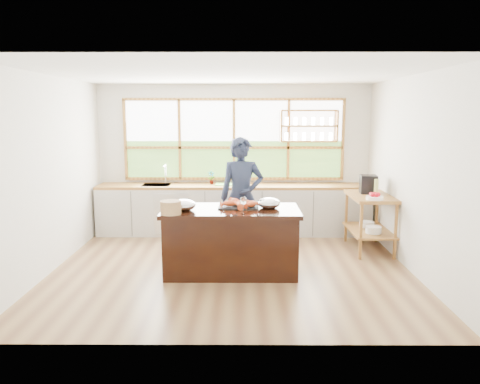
{
  "coord_description": "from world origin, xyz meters",
  "views": [
    {
      "loc": [
        0.15,
        -6.4,
        2.19
      ],
      "look_at": [
        0.12,
        0.15,
        1.07
      ],
      "focal_mm": 35.0,
      "sensor_mm": 36.0,
      "label": 1
    }
  ],
  "objects_px": {
    "island": "(231,241)",
    "cook": "(242,197)",
    "wicker_basket": "(171,208)",
    "espresso_machine": "(368,184)"
  },
  "relations": [
    {
      "from": "island",
      "to": "espresso_machine",
      "type": "bearing_deg",
      "value": 30.05
    },
    {
      "from": "wicker_basket",
      "to": "island",
      "type": "bearing_deg",
      "value": 23.59
    },
    {
      "from": "espresso_machine",
      "to": "wicker_basket",
      "type": "xyz_separation_m",
      "value": [
        -2.95,
        -1.6,
        -0.06
      ]
    },
    {
      "from": "cook",
      "to": "espresso_machine",
      "type": "relative_size",
      "value": 6.24
    },
    {
      "from": "island",
      "to": "cook",
      "type": "bearing_deg",
      "value": 79.97
    },
    {
      "from": "island",
      "to": "wicker_basket",
      "type": "relative_size",
      "value": 6.89
    },
    {
      "from": "island",
      "to": "cook",
      "type": "height_order",
      "value": "cook"
    },
    {
      "from": "island",
      "to": "wicker_basket",
      "type": "distance_m",
      "value": 0.99
    },
    {
      "from": "cook",
      "to": "wicker_basket",
      "type": "bearing_deg",
      "value": -131.92
    },
    {
      "from": "cook",
      "to": "wicker_basket",
      "type": "relative_size",
      "value": 6.8
    }
  ]
}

